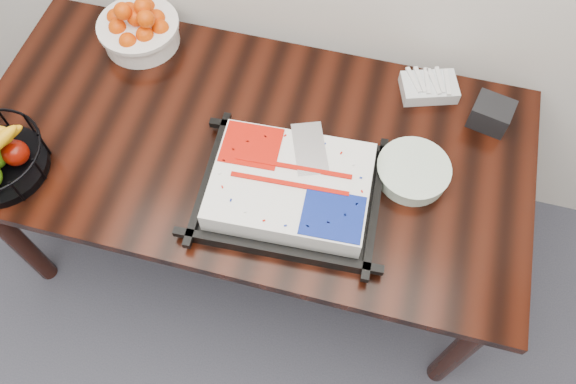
% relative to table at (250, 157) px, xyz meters
% --- Properties ---
extents(table, '(1.80, 0.90, 0.75)m').
position_rel_table_xyz_m(table, '(0.00, 0.00, 0.00)').
color(table, black).
rests_on(table, ground).
extents(cake_tray, '(0.55, 0.44, 0.11)m').
position_rel_table_xyz_m(cake_tray, '(0.18, -0.16, 0.14)').
color(cake_tray, black).
rests_on(cake_tray, table).
extents(tangerine_bowl, '(0.28, 0.28, 0.18)m').
position_rel_table_xyz_m(tangerine_bowl, '(-0.49, 0.32, 0.16)').
color(tangerine_bowl, white).
rests_on(tangerine_bowl, table).
extents(plate_stack, '(0.23, 0.23, 0.05)m').
position_rel_table_xyz_m(plate_stack, '(0.52, 0.01, 0.11)').
color(plate_stack, white).
rests_on(plate_stack, table).
extents(fork_bag, '(0.21, 0.17, 0.05)m').
position_rel_table_xyz_m(fork_bag, '(0.53, 0.35, 0.11)').
color(fork_bag, silver).
rests_on(fork_bag, table).
extents(napkin_box, '(0.14, 0.13, 0.09)m').
position_rel_table_xyz_m(napkin_box, '(0.73, 0.27, 0.13)').
color(napkin_box, black).
rests_on(napkin_box, table).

